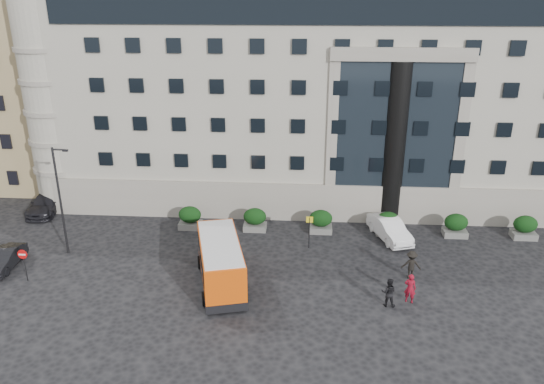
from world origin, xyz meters
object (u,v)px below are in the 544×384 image
(red_truck, at_px, (129,172))
(hedge_a, at_px, (190,217))
(hedge_b, at_px, (255,219))
(hedge_e, at_px, (456,225))
(hedge_d, at_px, (388,223))
(pedestrian_a, at_px, (410,288))
(minibus, at_px, (220,261))
(white_taxi, at_px, (390,229))
(no_entry_sign, at_px, (23,259))
(pedestrian_c, at_px, (411,265))
(street_lamp, at_px, (61,197))
(hedge_f, at_px, (525,227))
(parked_car_c, at_px, (47,203))
(parked_car_b, at_px, (5,259))
(parked_car_d, at_px, (53,199))
(bus_stop_sign, at_px, (309,227))
(pedestrian_b, at_px, (389,292))
(hedge_c, at_px, (321,221))

(red_truck, bearing_deg, hedge_a, -59.76)
(hedge_b, bearing_deg, hedge_e, 0.00)
(hedge_a, height_order, red_truck, red_truck)
(hedge_d, xyz_separation_m, pedestrian_a, (0.08, -9.58, 0.04))
(minibus, xyz_separation_m, white_taxi, (11.84, 7.47, -0.86))
(hedge_d, height_order, no_entry_sign, no_entry_sign)
(hedge_e, height_order, pedestrian_c, pedestrian_c)
(street_lamp, distance_m, white_taxi, 24.19)
(no_entry_sign, relative_size, pedestrian_a, 1.20)
(hedge_f, relative_size, parked_car_c, 0.34)
(hedge_f, height_order, street_lamp, street_lamp)
(hedge_d, distance_m, parked_car_b, 27.89)
(hedge_a, xyz_separation_m, no_entry_sign, (-9.00, -8.84, 0.72))
(hedge_e, xyz_separation_m, hedge_f, (5.20, 0.00, 0.00))
(no_entry_sign, distance_m, pedestrian_a, 24.70)
(minibus, bearing_deg, parked_car_d, 130.03)
(hedge_a, xyz_separation_m, hedge_e, (20.80, 0.00, 0.00))
(bus_stop_sign, bearing_deg, parked_car_c, 166.89)
(hedge_b, xyz_separation_m, pedestrian_c, (11.05, -6.67, 0.06))
(white_taxi, height_order, pedestrian_b, pedestrian_b)
(parked_car_c, height_order, pedestrian_c, pedestrian_c)
(no_entry_sign, xyz_separation_m, minibus, (12.81, 0.57, 0.01))
(pedestrian_a, distance_m, pedestrian_c, 2.96)
(hedge_e, bearing_deg, hedge_a, 180.00)
(hedge_c, distance_m, no_entry_sign, 21.33)
(red_truck, height_order, parked_car_b, red_truck)
(bus_stop_sign, xyz_separation_m, pedestrian_b, (4.82, -7.27, -0.81))
(street_lamp, distance_m, pedestrian_a, 24.34)
(hedge_e, bearing_deg, no_entry_sign, -163.48)
(hedge_c, height_order, street_lamp, street_lamp)
(minibus, xyz_separation_m, pedestrian_c, (12.44, 1.60, -0.67))
(hedge_c, bearing_deg, no_entry_sign, -155.51)
(hedge_c, distance_m, parked_car_c, 23.53)
(hedge_a, relative_size, no_entry_sign, 0.79)
(hedge_e, xyz_separation_m, parked_car_d, (-33.80, 3.65, -0.28))
(hedge_e, distance_m, bus_stop_sign, 11.67)
(hedge_b, distance_m, hedge_d, 10.40)
(hedge_f, distance_m, no_entry_sign, 36.11)
(parked_car_c, relative_size, white_taxi, 1.09)
(hedge_a, relative_size, hedge_e, 1.00)
(hedge_b, height_order, hedge_c, same)
(hedge_a, relative_size, pedestrian_b, 1.00)
(hedge_d, relative_size, hedge_f, 1.00)
(hedge_a, bearing_deg, parked_car_d, 164.30)
(street_lamp, distance_m, no_entry_sign, 4.98)
(hedge_a, height_order, hedge_c, same)
(street_lamp, relative_size, parked_car_d, 1.73)
(parked_car_d, bearing_deg, parked_car_c, -90.07)
(pedestrian_b, xyz_separation_m, pedestrian_c, (1.94, 3.40, 0.07))
(white_taxi, bearing_deg, parked_car_d, 152.24)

